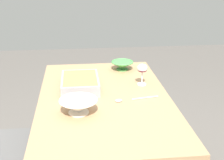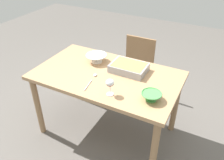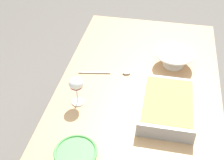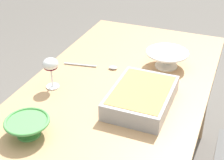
{
  "view_description": "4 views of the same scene",
  "coord_description": "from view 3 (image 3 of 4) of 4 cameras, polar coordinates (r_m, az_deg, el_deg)",
  "views": [
    {
      "loc": [
        -1.89,
        0.16,
        1.58
      ],
      "look_at": [
        0.1,
        -0.06,
        0.83
      ],
      "focal_mm": 52.17,
      "sensor_mm": 36.0,
      "label": 1
    },
    {
      "loc": [
        0.92,
        -1.66,
        1.93
      ],
      "look_at": [
        0.13,
        -0.14,
        0.8
      ],
      "focal_mm": 37.0,
      "sensor_mm": 36.0,
      "label": 2
    },
    {
      "loc": [
        1.2,
        0.09,
        1.78
      ],
      "look_at": [
        0.04,
        -0.14,
        0.8
      ],
      "focal_mm": 48.54,
      "sensor_mm": 36.0,
      "label": 3
    },
    {
      "loc": [
        1.32,
        0.48,
        1.59
      ],
      "look_at": [
        0.12,
        -0.0,
        0.82
      ],
      "focal_mm": 53.96,
      "sensor_mm": 36.0,
      "label": 4
    }
  ],
  "objects": [
    {
      "name": "dining_table",
      "position": [
        1.64,
        4.94,
        -3.48
      ],
      "size": [
        1.4,
        0.83,
        0.75
      ],
      "color": "tan",
      "rests_on": "ground_plane"
    },
    {
      "name": "small_bowl",
      "position": [
        1.72,
        11.62,
        4.09
      ],
      "size": [
        0.22,
        0.22,
        0.09
      ],
      "color": "white",
      "rests_on": "dining_table"
    },
    {
      "name": "wine_glass",
      "position": [
        1.41,
        -6.75,
        -0.95
      ],
      "size": [
        0.07,
        0.07,
        0.15
      ],
      "color": "white",
      "rests_on": "dining_table"
    },
    {
      "name": "casserole_dish",
      "position": [
        1.43,
        10.39,
        -4.71
      ],
      "size": [
        0.35,
        0.25,
        0.08
      ],
      "color": "#99999E",
      "rests_on": "dining_table"
    },
    {
      "name": "mixing_bowl",
      "position": [
        1.23,
        -6.77,
        -14.0
      ],
      "size": [
        0.17,
        0.17,
        0.07
      ],
      "color": "#4C994C",
      "rests_on": "dining_table"
    },
    {
      "name": "serving_spoon",
      "position": [
        1.64,
        0.46,
        1.4
      ],
      "size": [
        0.07,
        0.28,
        0.01
      ],
      "color": "silver",
      "rests_on": "dining_table"
    }
  ]
}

